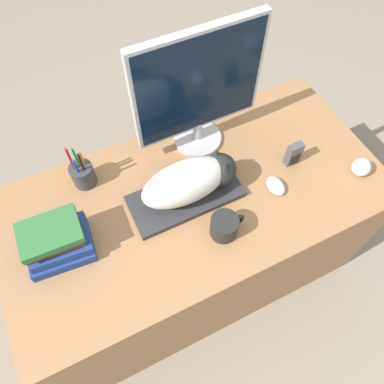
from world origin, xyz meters
name	(u,v)px	position (x,y,z in m)	size (l,w,h in m)	color
ground_plane	(226,327)	(0.00, 0.00, 0.00)	(12.00, 12.00, 0.00)	gray
desk	(194,237)	(0.00, 0.35, 0.35)	(1.41, 0.70, 0.70)	#9E7047
keyboard	(185,196)	(-0.03, 0.35, 0.72)	(0.40, 0.18, 0.02)	#2D2D33
cat	(192,180)	(-0.01, 0.35, 0.81)	(0.35, 0.14, 0.16)	white
monitor	(199,88)	(0.13, 0.58, 0.98)	(0.47, 0.19, 0.50)	#B7B7BC
computer_mouse	(276,186)	(0.28, 0.25, 0.72)	(0.06, 0.09, 0.03)	silver
coffee_mug	(225,226)	(0.03, 0.18, 0.75)	(0.12, 0.09, 0.08)	black
pen_cup	(83,174)	(-0.33, 0.58, 0.75)	(0.08, 0.08, 0.20)	#38383D
baseball	(361,167)	(0.60, 0.17, 0.74)	(0.07, 0.07, 0.07)	silver
phone	(294,154)	(0.40, 0.32, 0.76)	(0.06, 0.03, 0.10)	#4C4C51
book_stack	(57,242)	(-0.49, 0.36, 0.77)	(0.22, 0.18, 0.14)	navy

